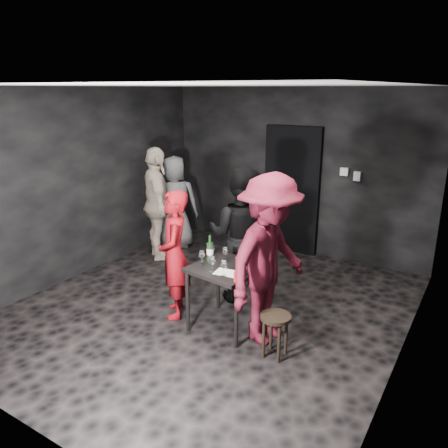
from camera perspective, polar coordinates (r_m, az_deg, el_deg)
The scene contains 27 objects.
floor at distance 5.66m, azimuth -1.77°, elevation -10.84°, with size 4.50×5.00×0.02m, color black.
ceiling at distance 4.99m, azimuth -2.07°, elevation 17.64°, with size 4.50×5.00×0.02m, color silver.
wall_back at distance 7.32m, azimuth 9.12°, elevation 6.70°, with size 4.50×0.04×2.70m, color black.
wall_front at distance 3.50m, azimuth -25.54°, elevation -6.67°, with size 4.50×0.04×2.70m, color black.
wall_left at distance 6.66m, azimuth -18.29°, elevation 4.99°, with size 0.04×5.00×2.70m, color black.
wall_right at distance 4.38m, azimuth 23.36°, elevation -1.71°, with size 0.04×5.00×2.70m, color black.
doorway at distance 7.33m, azimuth 8.82°, elevation 4.33°, with size 0.95×0.10×2.10m, color black.
wallbox_upper at distance 6.98m, azimuth 15.46°, elevation 6.61°, with size 0.12×0.06×0.12m, color #B7B7B2.
wallbox_lower at distance 6.93m, azimuth 17.01°, elevation 6.00°, with size 0.10×0.06×0.14m, color #B7B7B2.
hand_truck at distance 7.59m, azimuth 3.43°, elevation -1.48°, with size 0.43×0.36×1.30m.
tasting_table at distance 4.97m, azimuth 0.33°, elevation -6.65°, with size 0.72×0.72×0.75m.
stool at distance 4.60m, azimuth 6.74°, elevation -12.88°, with size 0.32×0.32×0.47m.
server_red at distance 5.21m, azimuth -6.51°, elevation -3.71°, with size 0.59×0.39×1.62m, color maroon.
woman_black at distance 5.52m, azimuth 2.20°, elevation -0.02°, with size 1.00×0.55×2.06m, color black.
man_maroon at distance 4.57m, azimuth 6.01°, elevation -2.07°, with size 1.50×0.70×2.32m, color #560F1E.
bystander_cream at distance 6.99m, azimuth -8.82°, elevation 4.06°, with size 1.28×0.61×2.19m, color beige.
bystander_grey at distance 7.53m, azimuth -6.43°, elevation 3.24°, with size 0.83×0.45×1.71m, color slate.
tasting_mat at distance 4.77m, azimuth 0.46°, elevation -6.39°, with size 0.28×0.19×0.00m, color white.
wine_glass_a at distance 4.97m, azimuth -2.88°, elevation -4.33°, with size 0.07×0.07×0.18m, color white, non-canonical shape.
wine_glass_b at distance 5.13m, azimuth -1.56°, elevation -3.58°, with size 0.07×0.07×0.18m, color white, non-canonical shape.
wine_glass_c at distance 5.04m, azimuth 0.14°, elevation -3.91°, with size 0.07×0.07×0.19m, color white, non-canonical shape.
wine_glass_d at distance 4.75m, azimuth -1.56°, elevation -5.21°, with size 0.08×0.08×0.20m, color white, non-canonical shape.
wine_glass_e at distance 4.66m, azimuth -0.02°, elevation -5.71°, with size 0.07×0.07×0.20m, color white, non-canonical shape.
wine_glass_f at distance 4.90m, azimuth 2.51°, elevation -4.42°, with size 0.08×0.08×0.22m, color white, non-canonical shape.
wine_bottle at distance 5.04m, azimuth -1.84°, elevation -3.62°, with size 0.08×0.08×0.32m.
breadstick_cup at distance 4.53m, azimuth 1.85°, elevation -5.97°, with size 0.09×0.09×0.29m.
reserved_card at distance 4.75m, azimuth 3.38°, elevation -5.87°, with size 0.08×0.14×0.11m, color white, non-canonical shape.
Camera 1 is at (2.79, -4.14, 2.67)m, focal length 35.00 mm.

